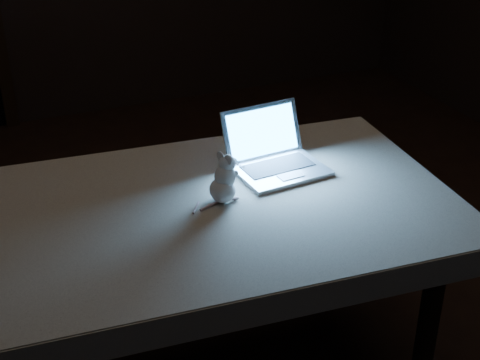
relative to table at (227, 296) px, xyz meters
name	(u,v)px	position (x,y,z in m)	size (l,w,h in m)	color
floor	(247,329)	(0.17, 0.20, -0.37)	(5.00, 5.00, 0.00)	black
table	(227,296)	(0.00, 0.00, 0.00)	(1.37, 0.88, 0.73)	black
tablecloth	(230,206)	(0.03, 0.04, 0.33)	(1.46, 0.98, 0.09)	#C3B39E
laptop	(282,146)	(0.25, 0.11, 0.48)	(0.30, 0.26, 0.20)	#BBBCC0
plush_mouse	(222,178)	(-0.01, 0.01, 0.46)	(0.12, 0.12, 0.16)	white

